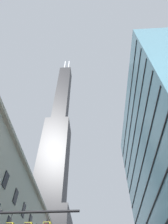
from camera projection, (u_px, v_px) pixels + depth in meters
The scene contains 1 object.
dark_skyscraper at pixel (51, 180), 107.54m from camera, with size 22.95×22.95×197.33m.
Camera 1 is at (1.55, -6.94, 1.76)m, focal length 31.79 mm.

